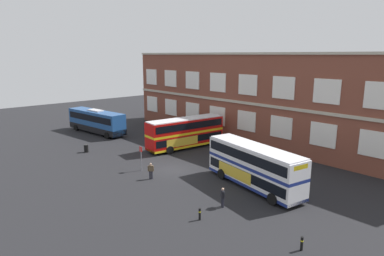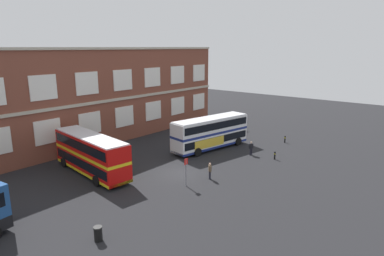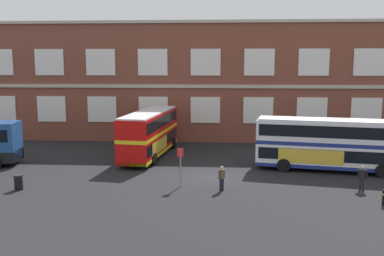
{
  "view_description": "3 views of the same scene",
  "coord_description": "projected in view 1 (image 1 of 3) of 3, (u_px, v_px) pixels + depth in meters",
  "views": [
    {
      "loc": [
        27.33,
        -22.08,
        12.44
      ],
      "look_at": [
        0.76,
        2.22,
        4.51
      ],
      "focal_mm": 31.31,
      "sensor_mm": 36.0,
      "label": 1
    },
    {
      "loc": [
        -24.58,
        -21.7,
        12.74
      ],
      "look_at": [
        3.54,
        1.17,
        3.98
      ],
      "focal_mm": 31.43,
      "sensor_mm": 36.0,
      "label": 2
    },
    {
      "loc": [
        0.48,
        -31.11,
        8.45
      ],
      "look_at": [
        -1.62,
        2.34,
        3.32
      ],
      "focal_mm": 40.38,
      "sensor_mm": 36.0,
      "label": 3
    }
  ],
  "objects": [
    {
      "name": "double_decker_near",
      "position": [
        185.0,
        132.0,
        45.16
      ],
      "size": [
        3.9,
        11.23,
        4.07
      ],
      "color": "red",
      "rests_on": "ground"
    },
    {
      "name": "station_litter_bin",
      "position": [
        86.0,
        148.0,
        43.43
      ],
      "size": [
        0.6,
        0.6,
        1.03
      ],
      "color": "black",
      "rests_on": "ground"
    },
    {
      "name": "brick_terminal_building",
      "position": [
        265.0,
        99.0,
        48.11
      ],
      "size": [
        49.6,
        8.19,
        12.72
      ],
      "color": "brown",
      "rests_on": "ground"
    },
    {
      "name": "ground_plane",
      "position": [
        186.0,
        166.0,
        38.24
      ],
      "size": [
        120.0,
        120.0,
        0.0
      ],
      "primitive_type": "plane",
      "color": "black"
    },
    {
      "name": "safety_bollard_west",
      "position": [
        302.0,
        243.0,
        21.63
      ],
      "size": [
        0.19,
        0.19,
        0.95
      ],
      "color": "black",
      "rests_on": "ground"
    },
    {
      "name": "touring_coach",
      "position": [
        96.0,
        121.0,
        53.79
      ],
      "size": [
        12.23,
        4.07,
        3.8
      ],
      "color": "navy",
      "rests_on": "ground"
    },
    {
      "name": "safety_bollard_east",
      "position": [
        200.0,
        214.0,
        25.61
      ],
      "size": [
        0.19,
        0.19,
        0.95
      ],
      "color": "black",
      "rests_on": "ground"
    },
    {
      "name": "second_passenger",
      "position": [
        223.0,
        197.0,
        27.69
      ],
      "size": [
        0.62,
        0.38,
        1.7
      ],
      "color": "black",
      "rests_on": "ground"
    },
    {
      "name": "double_decker_middle",
      "position": [
        254.0,
        166.0,
        31.66
      ],
      "size": [
        11.29,
        4.57,
        4.07
      ],
      "color": "silver",
      "rests_on": "ground"
    },
    {
      "name": "bus_stand_flag",
      "position": [
        141.0,
        156.0,
        36.31
      ],
      "size": [
        0.44,
        0.1,
        2.7
      ],
      "color": "slate",
      "rests_on": "ground"
    },
    {
      "name": "waiting_passenger",
      "position": [
        151.0,
        170.0,
        33.97
      ],
      "size": [
        0.51,
        0.54,
        1.7
      ],
      "color": "black",
      "rests_on": "ground"
    }
  ]
}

